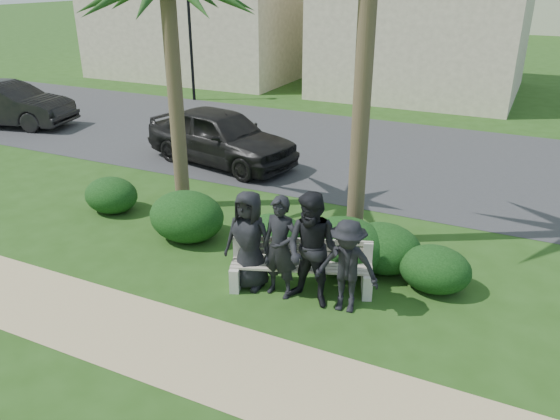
{
  "coord_description": "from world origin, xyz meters",
  "views": [
    {
      "loc": [
        3.96,
        -6.83,
        4.83
      ],
      "look_at": [
        0.21,
        1.0,
        1.05
      ],
      "focal_mm": 35.0,
      "sensor_mm": 36.0,
      "label": 1
    }
  ],
  "objects_px": {
    "man_b": "(280,247)",
    "car_b": "(8,105)",
    "man_c": "(313,251)",
    "man_d": "(347,267)",
    "man_a": "(249,240)",
    "car_a": "(221,136)",
    "street_lamp": "(190,25)",
    "park_bench": "(302,269)"
  },
  "relations": [
    {
      "from": "park_bench",
      "to": "man_d",
      "type": "relative_size",
      "value": 1.63
    },
    {
      "from": "man_c",
      "to": "man_d",
      "type": "relative_size",
      "value": 1.23
    },
    {
      "from": "man_d",
      "to": "car_a",
      "type": "distance_m",
      "value": 7.64
    },
    {
      "from": "man_c",
      "to": "man_a",
      "type": "bearing_deg",
      "value": -176.28
    },
    {
      "from": "man_c",
      "to": "street_lamp",
      "type": "bearing_deg",
      "value": 136.69
    },
    {
      "from": "man_b",
      "to": "car_a",
      "type": "height_order",
      "value": "man_b"
    },
    {
      "from": "man_b",
      "to": "car_b",
      "type": "xyz_separation_m",
      "value": [
        -12.99,
        5.71,
        -0.13
      ]
    },
    {
      "from": "street_lamp",
      "to": "man_c",
      "type": "relative_size",
      "value": 2.29
    },
    {
      "from": "man_b",
      "to": "car_b",
      "type": "bearing_deg",
      "value": 161.49
    },
    {
      "from": "park_bench",
      "to": "car_b",
      "type": "xyz_separation_m",
      "value": [
        -13.25,
        5.4,
        0.36
      ]
    },
    {
      "from": "street_lamp",
      "to": "car_b",
      "type": "distance_m",
      "value": 7.39
    },
    {
      "from": "park_bench",
      "to": "street_lamp",
      "type": "bearing_deg",
      "value": 110.68
    },
    {
      "from": "man_a",
      "to": "man_c",
      "type": "bearing_deg",
      "value": -3.79
    },
    {
      "from": "park_bench",
      "to": "man_c",
      "type": "height_order",
      "value": "man_c"
    },
    {
      "from": "man_b",
      "to": "man_c",
      "type": "xyz_separation_m",
      "value": [
        0.56,
        -0.02,
        0.08
      ]
    },
    {
      "from": "car_b",
      "to": "man_b",
      "type": "bearing_deg",
      "value": -126.54
    },
    {
      "from": "man_c",
      "to": "car_a",
      "type": "relative_size",
      "value": 0.42
    },
    {
      "from": "park_bench",
      "to": "man_c",
      "type": "distance_m",
      "value": 0.73
    },
    {
      "from": "man_b",
      "to": "man_c",
      "type": "distance_m",
      "value": 0.57
    },
    {
      "from": "man_c",
      "to": "car_b",
      "type": "xyz_separation_m",
      "value": [
        -13.56,
        5.73,
        -0.21
      ]
    },
    {
      "from": "car_a",
      "to": "man_c",
      "type": "bearing_deg",
      "value": -126.08
    },
    {
      "from": "park_bench",
      "to": "man_d",
      "type": "bearing_deg",
      "value": -37.68
    },
    {
      "from": "man_a",
      "to": "man_d",
      "type": "relative_size",
      "value": 1.11
    },
    {
      "from": "park_bench",
      "to": "man_a",
      "type": "relative_size",
      "value": 1.47
    },
    {
      "from": "man_a",
      "to": "man_b",
      "type": "height_order",
      "value": "man_b"
    },
    {
      "from": "man_c",
      "to": "car_b",
      "type": "distance_m",
      "value": 14.72
    },
    {
      "from": "man_d",
      "to": "car_b",
      "type": "bearing_deg",
      "value": 151.18
    },
    {
      "from": "man_b",
      "to": "man_d",
      "type": "distance_m",
      "value": 1.11
    },
    {
      "from": "car_a",
      "to": "man_d",
      "type": "bearing_deg",
      "value": -122.78
    },
    {
      "from": "man_c",
      "to": "car_b",
      "type": "height_order",
      "value": "man_c"
    },
    {
      "from": "man_a",
      "to": "park_bench",
      "type": "bearing_deg",
      "value": 17.51
    },
    {
      "from": "man_a",
      "to": "car_a",
      "type": "bearing_deg",
      "value": 123.88
    },
    {
      "from": "park_bench",
      "to": "man_a",
      "type": "distance_m",
      "value": 1.0
    },
    {
      "from": "man_b",
      "to": "man_d",
      "type": "relative_size",
      "value": 1.12
    },
    {
      "from": "man_b",
      "to": "man_c",
      "type": "bearing_deg",
      "value": 3.09
    },
    {
      "from": "man_c",
      "to": "car_a",
      "type": "height_order",
      "value": "man_c"
    },
    {
      "from": "car_b",
      "to": "car_a",
      "type": "bearing_deg",
      "value": -105.06
    },
    {
      "from": "man_d",
      "to": "man_a",
      "type": "bearing_deg",
      "value": 173.36
    },
    {
      "from": "man_a",
      "to": "car_a",
      "type": "relative_size",
      "value": 0.38
    },
    {
      "from": "park_bench",
      "to": "car_b",
      "type": "height_order",
      "value": "car_b"
    },
    {
      "from": "man_a",
      "to": "man_b",
      "type": "distance_m",
      "value": 0.58
    },
    {
      "from": "man_a",
      "to": "man_d",
      "type": "bearing_deg",
      "value": -1.13
    }
  ]
}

